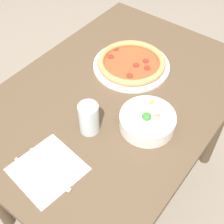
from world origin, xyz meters
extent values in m
plane|color=gray|center=(0.00, 0.00, 0.00)|extent=(8.00, 8.00, 0.00)
cube|color=brown|center=(0.00, 0.00, 0.73)|extent=(1.09, 0.76, 0.03)
cylinder|color=#4E3C2B|center=(-0.48, -0.31, 0.36)|extent=(0.06, 0.06, 0.71)
cylinder|color=#4E3C2B|center=(-0.48, 0.31, 0.36)|extent=(0.06, 0.06, 0.71)
cylinder|color=white|center=(-0.16, -0.04, 0.75)|extent=(0.31, 0.31, 0.01)
torus|color=tan|center=(-0.16, -0.04, 0.77)|extent=(0.28, 0.28, 0.03)
cylinder|color=#D14C28|center=(-0.16, -0.04, 0.76)|extent=(0.24, 0.24, 0.01)
cylinder|color=maroon|center=(-0.18, 0.03, 0.76)|extent=(0.03, 0.03, 0.00)
cylinder|color=maroon|center=(-0.15, -0.13, 0.76)|extent=(0.03, 0.03, 0.00)
cylinder|color=maroon|center=(-0.10, 0.00, 0.76)|extent=(0.03, 0.03, 0.00)
cylinder|color=maroon|center=(-0.21, 0.00, 0.76)|extent=(0.03, 0.03, 0.00)
cylinder|color=maroon|center=(-0.20, -0.14, 0.76)|extent=(0.03, 0.03, 0.00)
cylinder|color=maroon|center=(-0.16, -0.02, 0.76)|extent=(0.03, 0.03, 0.00)
cylinder|color=white|center=(0.06, 0.18, 0.77)|extent=(0.19, 0.19, 0.06)
torus|color=white|center=(0.06, 0.18, 0.79)|extent=(0.19, 0.19, 0.01)
ellipsoid|color=#998466|center=(0.08, 0.15, 0.78)|extent=(0.04, 0.04, 0.02)
ellipsoid|color=tan|center=(0.10, 0.21, 0.78)|extent=(0.04, 0.04, 0.02)
ellipsoid|color=#998466|center=(0.04, 0.21, 0.79)|extent=(0.04, 0.04, 0.02)
ellipsoid|color=tan|center=(0.06, 0.21, 0.79)|extent=(0.04, 0.04, 0.02)
sphere|color=#388433|center=(0.07, 0.18, 0.80)|extent=(0.03, 0.03, 0.03)
ellipsoid|color=yellow|center=(0.00, 0.16, 0.79)|extent=(0.04, 0.02, 0.02)
cube|color=white|center=(0.39, 0.04, 0.74)|extent=(0.21, 0.21, 0.00)
cube|color=silver|center=(0.36, 0.01, 0.75)|extent=(0.02, 0.13, 0.00)
cube|color=silver|center=(0.36, 0.10, 0.75)|extent=(0.01, 0.06, 0.00)
cube|color=silver|center=(0.35, 0.10, 0.75)|extent=(0.01, 0.06, 0.00)
cube|color=silver|center=(0.35, 0.10, 0.75)|extent=(0.01, 0.06, 0.00)
cube|color=silver|center=(0.34, 0.10, 0.75)|extent=(0.01, 0.06, 0.00)
cube|color=silver|center=(0.42, -0.03, 0.75)|extent=(0.02, 0.09, 0.01)
cube|color=silver|center=(0.41, 0.08, 0.75)|extent=(0.03, 0.13, 0.00)
cylinder|color=silver|center=(0.19, 0.04, 0.80)|extent=(0.07, 0.07, 0.11)
camera|label=1|loc=(0.66, 0.50, 1.57)|focal=50.00mm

